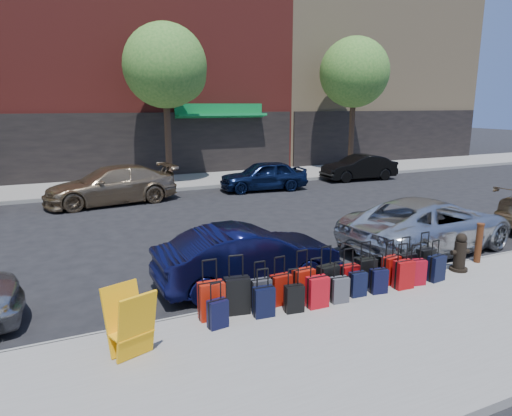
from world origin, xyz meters
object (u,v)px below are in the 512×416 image
bollard (479,242)px  car_near_2 (429,224)px  car_far_1 (111,185)px  suitcase_front_5 (328,281)px  car_far_2 (263,176)px  car_far_3 (359,167)px  tree_right (356,74)px  tree_center (168,68)px  car_near_1 (248,257)px  fire_hydrant (460,253)px  display_rack (130,323)px

bollard → car_near_2: 1.57m
bollard → car_far_1: size_ratio=0.19×
car_far_1 → suitcase_front_5: bearing=6.0°
bollard → car_far_2: 11.23m
car_far_3 → tree_right: bearing=154.3°
bollard → car_far_3: bearing=65.0°
tree_center → car_near_2: bearing=-73.9°
tree_center → bollard: (3.64, -14.18, -4.77)m
suitcase_front_5 → bollard: (4.34, 0.16, 0.17)m
suitcase_front_5 → car_near_2: car_near_2 is taller
car_near_1 → car_far_3: size_ratio=1.01×
car_far_2 → suitcase_front_5: bearing=-13.4°
tree_center → car_far_1: size_ratio=1.44×
tree_right → car_far_1: (-13.73, -2.98, -4.68)m
tree_center → car_near_1: bearing=-97.7°
fire_hydrant → tree_center: bearing=112.4°
car_far_1 → tree_right: bearing=95.7°
tree_center → car_far_2: size_ratio=1.85×
tree_right → display_rack: bearing=-135.3°
suitcase_front_5 → car_far_3: car_far_3 is taller
tree_right → bollard: bearing=-115.8°
tree_center → car_near_1: tree_center is taller
tree_right → suitcase_front_5: tree_right is taller
fire_hydrant → car_far_1: size_ratio=0.17×
suitcase_front_5 → car_near_1: (-1.04, 1.48, 0.19)m
car_near_1 → fire_hydrant: bearing=-108.6°
car_near_2 → car_far_2: (-0.23, 9.66, -0.04)m
suitcase_front_5 → bollard: bearing=-6.0°
display_rack → fire_hydrant: bearing=-14.6°
display_rack → car_far_3: 18.55m
car_near_1 → car_far_1: car_far_1 is taller
car_near_1 → car_far_2: car_far_2 is taller
suitcase_front_5 → car_near_2: bearing=13.6°
car_near_1 → car_far_2: 11.16m
car_far_1 → car_near_2: bearing=28.9°
fire_hydrant → car_far_1: (-6.02, 11.41, 0.18)m
car_far_1 → car_far_3: size_ratio=1.29×
car_far_3 → fire_hydrant: bearing=-23.9°
tree_center → fire_hydrant: bearing=-79.0°
bollard → car_far_2: bearing=91.2°
bollard → car_far_1: (-6.87, 11.19, 0.09)m
tree_right → car_near_1: 18.38m
bollard → car_far_2: car_far_2 is taller
car_near_2 → car_far_2: 9.66m
tree_right → car_near_2: bearing=-118.5°
car_far_2 → car_far_1: bearing=-83.3°
fire_hydrant → display_rack: size_ratio=0.83×
tree_center → car_near_1: size_ratio=1.84×
fire_hydrant → suitcase_front_5: bearing=-169.5°
car_far_2 → tree_right: bearing=119.1°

